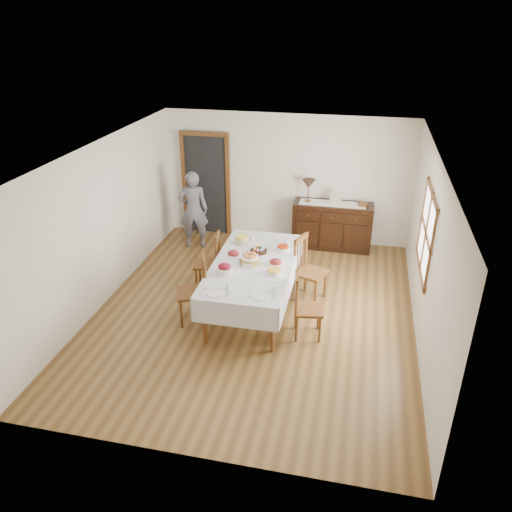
% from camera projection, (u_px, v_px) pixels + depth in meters
% --- Properties ---
extents(ground, '(6.00, 6.00, 0.00)m').
position_uv_depth(ground, '(255.00, 311.00, 8.08)').
color(ground, brown).
extents(room_shell, '(5.02, 6.02, 2.65)m').
position_uv_depth(room_shell, '(251.00, 206.00, 7.74)').
color(room_shell, silver).
rests_on(room_shell, ground).
extents(dining_table, '(1.26, 2.46, 0.84)m').
position_uv_depth(dining_table, '(253.00, 269.00, 7.80)').
color(dining_table, silver).
rests_on(dining_table, ground).
extents(chair_left_near, '(0.60, 0.60, 1.11)m').
position_uv_depth(chair_left_near, '(195.00, 289.00, 7.62)').
color(chair_left_near, '#5C3516').
rests_on(chair_left_near, ground).
extents(chair_left_far, '(0.48, 0.48, 1.02)m').
position_uv_depth(chair_left_far, '(210.00, 261.00, 8.54)').
color(chair_left_far, '#5C3516').
rests_on(chair_left_far, ground).
extents(chair_right_near, '(0.48, 0.48, 1.01)m').
position_uv_depth(chair_right_near, '(305.00, 306.00, 7.27)').
color(chair_right_near, '#5C3516').
rests_on(chair_right_near, ground).
extents(chair_right_far, '(0.59, 0.59, 1.11)m').
position_uv_depth(chair_right_far, '(308.00, 268.00, 8.21)').
color(chair_right_far, '#5C3516').
rests_on(chair_right_far, ground).
extents(sideboard, '(1.57, 0.57, 0.94)m').
position_uv_depth(sideboard, '(332.00, 225.00, 10.05)').
color(sideboard, black).
rests_on(sideboard, ground).
extents(person, '(0.60, 0.47, 1.69)m').
position_uv_depth(person, '(193.00, 207.00, 9.93)').
color(person, slate).
rests_on(person, ground).
extents(bread_basket, '(0.32, 0.32, 0.18)m').
position_uv_depth(bread_basket, '(250.00, 259.00, 7.73)').
color(bread_basket, olive).
rests_on(bread_basket, dining_table).
extents(egg_basket, '(0.28, 0.28, 0.10)m').
position_uv_depth(egg_basket, '(259.00, 250.00, 8.10)').
color(egg_basket, black).
rests_on(egg_basket, dining_table).
extents(ham_platter_a, '(0.27, 0.27, 0.11)m').
position_uv_depth(ham_platter_a, '(234.00, 254.00, 7.99)').
color(ham_platter_a, white).
rests_on(ham_platter_a, dining_table).
extents(ham_platter_b, '(0.27, 0.27, 0.11)m').
position_uv_depth(ham_platter_b, '(276.00, 262.00, 7.72)').
color(ham_platter_b, white).
rests_on(ham_platter_b, dining_table).
extents(beet_bowl, '(0.24, 0.24, 0.16)m').
position_uv_depth(beet_bowl, '(225.00, 269.00, 7.44)').
color(beet_bowl, white).
rests_on(beet_bowl, dining_table).
extents(carrot_bowl, '(0.23, 0.23, 0.09)m').
position_uv_depth(carrot_bowl, '(283.00, 248.00, 8.14)').
color(carrot_bowl, white).
rests_on(carrot_bowl, dining_table).
extents(pineapple_bowl, '(0.23, 0.23, 0.14)m').
position_uv_depth(pineapple_bowl, '(242.00, 240.00, 8.39)').
color(pineapple_bowl, tan).
rests_on(pineapple_bowl, dining_table).
extents(casserole_dish, '(0.21, 0.21, 0.08)m').
position_uv_depth(casserole_dish, '(274.00, 272.00, 7.43)').
color(casserole_dish, white).
rests_on(casserole_dish, dining_table).
extents(butter_dish, '(0.14, 0.09, 0.07)m').
position_uv_depth(butter_dish, '(248.00, 265.00, 7.63)').
color(butter_dish, white).
rests_on(butter_dish, dining_table).
extents(setting_left, '(0.42, 0.31, 0.10)m').
position_uv_depth(setting_left, '(219.00, 290.00, 6.97)').
color(setting_left, white).
rests_on(setting_left, dining_table).
extents(setting_right, '(0.42, 0.31, 0.10)m').
position_uv_depth(setting_right, '(265.00, 293.00, 6.90)').
color(setting_right, white).
rests_on(setting_right, dining_table).
extents(glass_far_a, '(0.06, 0.06, 0.09)m').
position_uv_depth(glass_far_a, '(253.00, 238.00, 8.49)').
color(glass_far_a, white).
rests_on(glass_far_a, dining_table).
extents(glass_far_b, '(0.07, 0.07, 0.09)m').
position_uv_depth(glass_far_b, '(287.00, 241.00, 8.38)').
color(glass_far_b, white).
rests_on(glass_far_b, dining_table).
extents(runner, '(1.30, 0.35, 0.01)m').
position_uv_depth(runner, '(333.00, 204.00, 9.83)').
color(runner, white).
rests_on(runner, sideboard).
extents(table_lamp, '(0.26, 0.26, 0.46)m').
position_uv_depth(table_lamp, '(309.00, 185.00, 9.78)').
color(table_lamp, brown).
rests_on(table_lamp, sideboard).
extents(picture_frame, '(0.22, 0.08, 0.28)m').
position_uv_depth(picture_frame, '(336.00, 199.00, 9.69)').
color(picture_frame, '#B7AE87').
rests_on(picture_frame, sideboard).
extents(deco_bowl, '(0.20, 0.20, 0.06)m').
position_uv_depth(deco_bowl, '(363.00, 204.00, 9.72)').
color(deco_bowl, '#5C3516').
rests_on(deco_bowl, sideboard).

